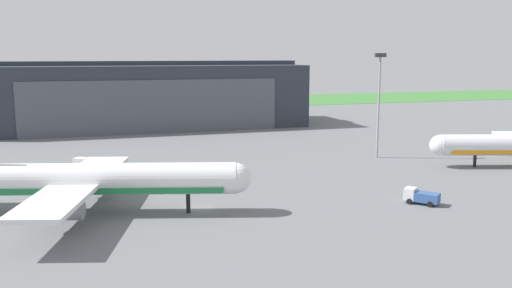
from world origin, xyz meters
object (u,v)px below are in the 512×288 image
(fuel_bowser, at_px, (421,196))
(airliner_near_right, at_px, (85,180))
(pushback_tractor, at_px, (88,163))
(apron_light_mast, at_px, (379,98))
(maintenance_hangar, at_px, (147,96))

(fuel_bowser, bearing_deg, airliner_near_right, 168.43)
(pushback_tractor, distance_m, apron_light_mast, 57.35)
(fuel_bowser, bearing_deg, apron_light_mast, 70.05)
(airliner_near_right, height_order, apron_light_mast, apron_light_mast)
(maintenance_hangar, height_order, airliner_near_right, maintenance_hangar)
(pushback_tractor, height_order, fuel_bowser, pushback_tractor)
(airliner_near_right, distance_m, fuel_bowser, 45.83)
(maintenance_hangar, xyz_separation_m, apron_light_mast, (38.92, -62.24, 3.17))
(pushback_tractor, bearing_deg, apron_light_mast, -5.25)
(apron_light_mast, bearing_deg, maintenance_hangar, 122.02)
(maintenance_hangar, height_order, fuel_bowser, maintenance_hangar)
(pushback_tractor, distance_m, fuel_bowser, 57.99)
(airliner_near_right, distance_m, apron_light_mast, 61.42)
(maintenance_hangar, distance_m, fuel_bowser, 98.57)
(maintenance_hangar, xyz_separation_m, airliner_near_right, (-17.52, -85.23, -4.48))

